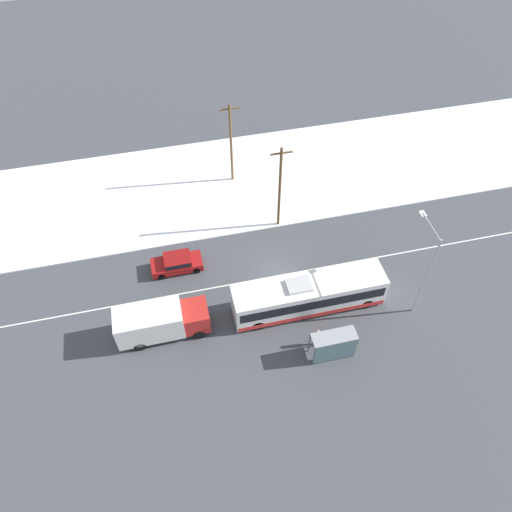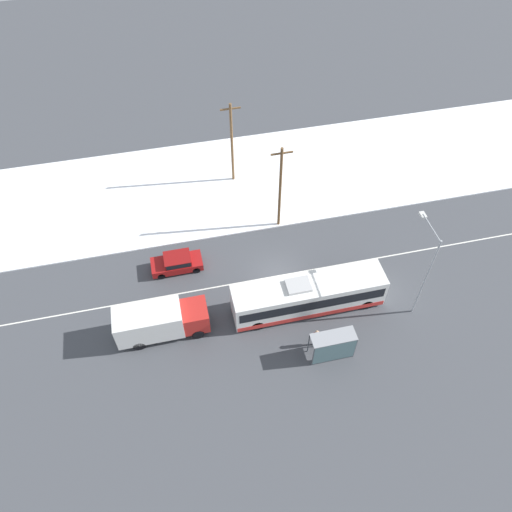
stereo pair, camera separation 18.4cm
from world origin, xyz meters
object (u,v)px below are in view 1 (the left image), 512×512
Objects in this scene: city_bus at (309,295)px; pedestrian_at_stop at (317,336)px; sedan_car at (177,263)px; streetlamp at (426,263)px; utility_pole_roadside at (280,187)px; box_truck at (160,321)px; bus_shelter at (335,345)px; utility_pole_snowlot at (231,143)px.

pedestrian_at_stop is (-0.36, -3.38, -0.42)m from city_bus.
city_bus is 2.80× the size of sedan_car.
streetlamp is at bearing 155.79° from sedan_car.
pedestrian_at_stop is at bearing -168.09° from streetlamp.
utility_pole_roadside is at bearing 89.66° from city_bus.
pedestrian_at_stop is (10.89, -3.52, -0.47)m from box_truck.
city_bus is 11.18m from sedan_car.
box_truck reaches higher than pedestrian_at_stop.
bus_shelter is at bearing -88.29° from utility_pole_roadside.
utility_pole_roadside reaches higher than pedestrian_at_stop.
sedan_car is 0.49× the size of utility_pole_roadside.
utility_pole_snowlot reaches higher than bus_shelter.
bus_shelter reaches higher than sedan_car.
box_truck is at bearing 174.66° from streetlamp.
utility_pole_snowlot reaches higher than streetlamp.
box_truck is 0.83× the size of streetlamp.
streetlamp reaches higher than bus_shelter.
utility_pole_snowlot is (-2.35, 19.36, 3.31)m from pedestrian_at_stop.
pedestrian_at_stop is 1.63m from bus_shelter.
utility_pole_roadside is at bearing 38.43° from box_truck.
pedestrian_at_stop is 0.21× the size of utility_pole_roadside.
utility_pole_snowlot reaches higher than city_bus.
streetlamp reaches higher than city_bus.
utility_pole_roadside is (9.40, 3.02, 3.65)m from sedan_car.
city_bus is 1.73× the size of box_truck.
sedan_car is (-9.35, 6.08, -0.75)m from city_bus.
city_bus is at bearing 146.94° from sedan_car.
box_truck is 2.12× the size of bus_shelter.
bus_shelter is 21.06m from utility_pole_snowlot.
box_truck is 11.46m from pedestrian_at_stop.
streetlamp is 0.96× the size of utility_pole_roadside.
bus_shelter is at bearing -22.28° from box_truck.
pedestrian_at_stop is 19.78m from utility_pole_snowlot.
streetlamp is (7.85, -1.65, 3.62)m from city_bus.
streetlamp is at bearing -59.09° from utility_pole_snowlot.
bus_shelter is 8.69m from streetlamp.
sedan_car is (1.90, 5.95, -0.80)m from box_truck.
box_truck is 14.71m from utility_pole_roadside.
utility_pole_roadside is at bearing -68.13° from utility_pole_snowlot.
city_bus is at bearing -80.39° from utility_pole_snowlot.
city_bus is 1.43× the size of streetlamp.
bus_shelter is 0.39× the size of streetlamp.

